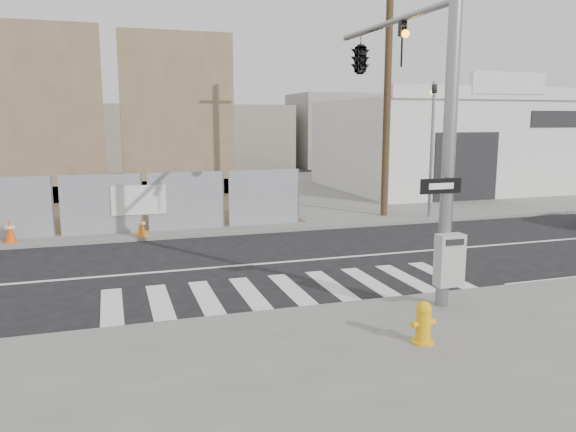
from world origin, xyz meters
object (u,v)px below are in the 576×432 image
object	(u,v)px
auto_shop	(444,144)
traffic_cone_d	(141,226)
fire_hydrant	(423,323)
signal_pole	(385,82)
traffic_cone_c	(10,231)

from	to	relation	value
auto_shop	traffic_cone_d	bearing A→B (deg)	-152.76
auto_shop	traffic_cone_d	world-z (taller)	auto_shop
auto_shop	fire_hydrant	bearing A→B (deg)	-123.67
fire_hydrant	signal_pole	bearing A→B (deg)	60.74
signal_pole	fire_hydrant	distance (m)	6.31
fire_hydrant	traffic_cone_d	world-z (taller)	fire_hydrant
traffic_cone_c	fire_hydrant	bearing A→B (deg)	-53.77
auto_shop	traffic_cone_d	distance (m)	19.22
signal_pole	fire_hydrant	xyz separation A→B (m)	(-1.42, -4.39, -4.30)
traffic_cone_c	traffic_cone_d	size ratio (longest dim) A/B	1.13
auto_shop	signal_pole	bearing A→B (deg)	-127.46
signal_pole	auto_shop	world-z (taller)	signal_pole
auto_shop	traffic_cone_c	bearing A→B (deg)	-157.94
auto_shop	fire_hydrant	xyz separation A→B (m)	(-12.93, -19.40, -2.05)
signal_pole	traffic_cone_d	size ratio (longest dim) A/B	10.47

